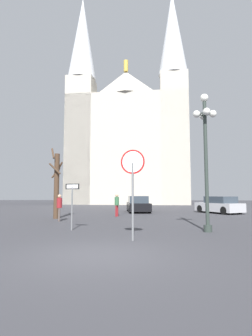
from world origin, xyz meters
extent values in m
plane|color=#38383D|center=(0.00, 0.00, 0.00)|extent=(120.00, 120.00, 0.00)
cube|color=#BCB5A5|center=(-0.76, 38.00, 8.54)|extent=(19.45, 12.62, 17.07)
pyramid|color=#BCB5A5|center=(-1.02, 33.20, 18.82)|extent=(6.70, 2.36, 3.50)
cylinder|color=gold|center=(-1.02, 33.20, 21.47)|extent=(0.70, 0.70, 1.80)
cube|color=#BCB5A5|center=(-8.30, 34.68, 10.03)|extent=(4.37, 4.37, 20.07)
cone|color=silver|center=(-8.30, 34.68, 27.12)|extent=(4.56, 4.56, 14.10)
cube|color=#BCB5A5|center=(6.37, 33.87, 10.03)|extent=(4.37, 4.37, 20.07)
cone|color=silver|center=(6.37, 33.87, 27.12)|extent=(4.56, 4.56, 14.10)
cylinder|color=slate|center=(0.93, 2.37, 1.39)|extent=(0.08, 0.08, 2.78)
cylinder|color=red|center=(0.93, 2.37, 2.82)|extent=(0.88, 0.24, 0.89)
cylinder|color=white|center=(0.93, 2.35, 2.82)|extent=(0.77, 0.18, 0.79)
cylinder|color=slate|center=(-1.94, 4.92, 1.00)|extent=(0.07, 0.07, 1.99)
cube|color=black|center=(-1.94, 4.92, 1.99)|extent=(0.71, 0.29, 0.26)
cube|color=white|center=(-1.94, 4.91, 1.99)|extent=(0.59, 0.23, 0.18)
cylinder|color=#2D3833|center=(4.13, 4.71, 2.91)|extent=(0.16, 0.16, 5.82)
cylinder|color=#2D3833|center=(4.13, 4.71, 0.15)|extent=(0.36, 0.36, 0.30)
sphere|color=white|center=(4.13, 4.71, 6.01)|extent=(0.36, 0.36, 0.36)
sphere|color=white|center=(4.50, 4.71, 5.26)|extent=(0.33, 0.33, 0.33)
cylinder|color=#2D3833|center=(4.32, 4.71, 5.26)|extent=(0.05, 0.37, 0.05)
sphere|color=white|center=(4.13, 5.08, 5.26)|extent=(0.33, 0.33, 0.33)
cylinder|color=#2D3833|center=(4.13, 4.89, 5.26)|extent=(0.37, 0.05, 0.05)
sphere|color=white|center=(3.77, 4.71, 5.26)|extent=(0.33, 0.33, 0.33)
cylinder|color=#2D3833|center=(3.95, 4.71, 5.26)|extent=(0.05, 0.37, 0.05)
sphere|color=white|center=(4.13, 4.35, 5.26)|extent=(0.33, 0.33, 0.33)
cylinder|color=#2D3833|center=(4.13, 4.53, 5.26)|extent=(0.37, 0.05, 0.05)
cylinder|color=#473323|center=(-4.44, 10.51, 2.18)|extent=(0.34, 0.34, 4.36)
cylinder|color=#473323|center=(-4.47, 10.14, 3.31)|extent=(0.83, 0.18, 0.78)
cylinder|color=#473323|center=(-4.57, 10.73, 3.07)|extent=(0.58, 0.42, 0.75)
cylinder|color=#473323|center=(-4.38, 10.75, 3.39)|extent=(0.61, 0.26, 0.86)
cylinder|color=#473323|center=(-4.69, 10.37, 4.36)|extent=(0.44, 0.65, 0.79)
cube|color=#B7B7BC|center=(7.84, 16.23, 0.51)|extent=(3.58, 4.43, 0.72)
cube|color=#333D47|center=(7.94, 16.05, 1.14)|extent=(2.55, 2.79, 0.55)
cylinder|color=black|center=(6.45, 17.02, 0.32)|extent=(0.51, 0.67, 0.64)
cylinder|color=black|center=(7.89, 17.83, 0.32)|extent=(0.51, 0.67, 0.64)
cylinder|color=black|center=(7.79, 14.62, 0.32)|extent=(0.51, 0.67, 0.64)
cylinder|color=black|center=(9.24, 15.43, 0.32)|extent=(0.51, 0.67, 0.64)
cube|color=black|center=(0.97, 17.35, 0.49)|extent=(2.32, 4.73, 0.68)
cube|color=#333D47|center=(0.95, 17.58, 1.13)|extent=(1.92, 2.72, 0.61)
cylinder|color=black|center=(1.96, 15.90, 0.32)|extent=(0.29, 0.66, 0.64)
cylinder|color=black|center=(0.30, 15.72, 0.32)|extent=(0.29, 0.66, 0.64)
cylinder|color=black|center=(1.63, 18.98, 0.32)|extent=(0.29, 0.66, 0.64)
cylinder|color=black|center=(-0.02, 18.81, 0.32)|extent=(0.29, 0.66, 0.64)
cylinder|color=#594C47|center=(-3.70, 8.78, 0.40)|extent=(0.12, 0.12, 0.80)
cylinder|color=#594C47|center=(-3.75, 8.93, 0.40)|extent=(0.12, 0.12, 0.80)
cylinder|color=maroon|center=(-3.72, 8.86, 1.10)|extent=(0.32, 0.32, 0.60)
sphere|color=tan|center=(-3.72, 8.86, 1.50)|extent=(0.22, 0.22, 0.22)
cylinder|color=maroon|center=(-0.50, 12.55, 0.40)|extent=(0.12, 0.12, 0.81)
cylinder|color=maroon|center=(-0.59, 12.41, 0.40)|extent=(0.12, 0.12, 0.81)
cylinder|color=#33663F|center=(-0.54, 12.48, 1.11)|extent=(0.32, 0.32, 0.61)
sphere|color=tan|center=(-0.54, 12.48, 1.52)|extent=(0.22, 0.22, 0.22)
camera|label=1|loc=(1.23, -7.51, 1.67)|focal=29.12mm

